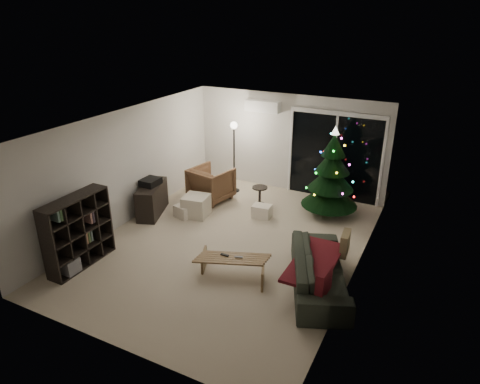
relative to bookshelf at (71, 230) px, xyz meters
The scene contains 18 objects.
room 4.34m from the bookshelf, 51.24° to the left, with size 6.50×7.51×2.60m.
bookshelf is the anchor object (origin of this frame).
media_cabinet 2.35m from the bookshelf, 90.00° to the left, with size 0.43×1.14×0.71m, color black.
stereo 2.33m from the bookshelf, 90.00° to the left, with size 0.36×0.43×0.15m, color black.
armchair 3.73m from the bookshelf, 77.31° to the left, with size 0.90×0.92×0.84m, color brown.
ottoman 2.89m from the bookshelf, 70.15° to the left, with size 0.54×0.54×0.49m, color beige.
cardboard_box_a 2.66m from the bookshelf, 73.47° to the left, with size 0.39×0.30×0.28m, color white.
cardboard_box_b 4.08m from the bookshelf, 54.62° to the left, with size 0.41×0.31×0.29m, color white.
side_table 4.41m from the bookshelf, 62.62° to the left, with size 0.37×0.37×0.46m, color black.
floor_lamp 4.52m from the bookshelf, 76.31° to the left, with size 0.29×0.29×1.78m, color black.
sofa 4.50m from the bookshelf, 16.72° to the left, with size 2.18×0.85×0.64m, color black.
sofa_throw 4.40m from the bookshelf, 17.09° to the left, with size 0.68×1.57×0.05m, color maroon.
cushion_a 4.95m from the bookshelf, 23.11° to the left, with size 0.13×0.42×0.42m, color tan.
cushion_b 4.60m from the bookshelf, ahead, with size 0.13×0.42×0.42m, color maroon.
coffee_table 3.02m from the bookshelf, 17.44° to the left, with size 1.23×0.43×0.39m, color brown, non-canonical shape.
remote_a 2.85m from the bookshelf, 18.35° to the left, with size 0.15×0.05×0.02m, color black.
remote_b 3.11m from the bookshelf, 17.77° to the left, with size 0.14×0.04×0.02m, color slate.
christmas_tree 5.54m from the bookshelf, 48.69° to the left, with size 1.29×1.29×2.07m, color black.
Camera 1 is at (3.61, -6.65, 4.38)m, focal length 32.00 mm.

